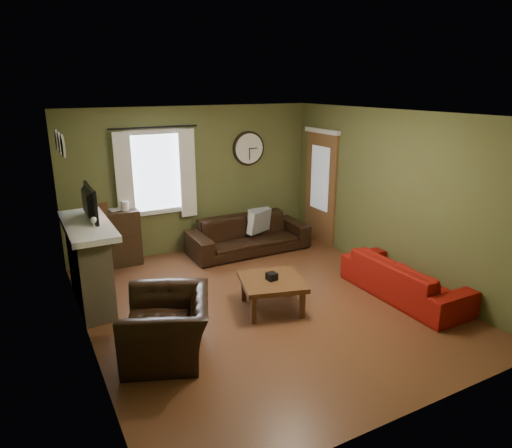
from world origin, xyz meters
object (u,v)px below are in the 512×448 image
bookshelf (116,239)px  sofa_brown (249,235)px  coffee_table (272,294)px  sofa_red (404,278)px  armchair (167,326)px

bookshelf → sofa_brown: 2.32m
bookshelf → coffee_table: bearing=-59.6°
sofa_red → coffee_table: size_ratio=2.37×
coffee_table → sofa_red: bearing=-17.0°
sofa_red → coffee_table: bearing=73.0°
coffee_table → armchair: bearing=-166.1°
sofa_red → armchair: (-3.45, 0.18, 0.07)m
armchair → coffee_table: armchair is taller
sofa_red → coffee_table: sofa_red is taller
sofa_brown → sofa_red: (1.11, -2.72, -0.04)m
bookshelf → armchair: bearing=-91.2°
sofa_brown → sofa_red: bearing=-67.8°
sofa_brown → sofa_red: size_ratio=1.13×
bookshelf → coffee_table: 3.02m
armchair → coffee_table: size_ratio=1.32×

